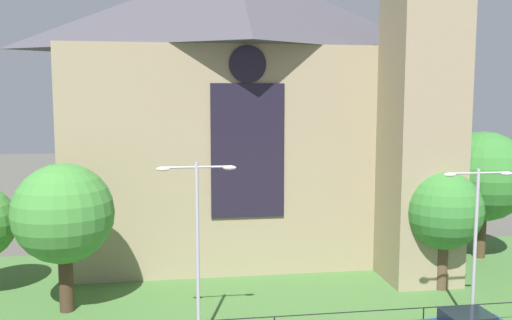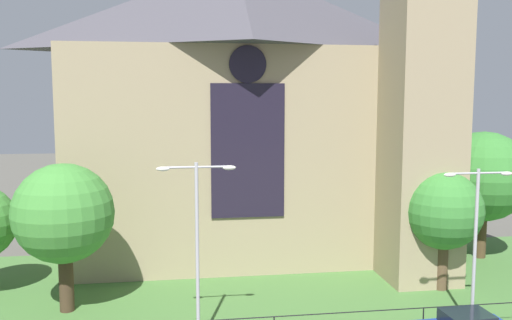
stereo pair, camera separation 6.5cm
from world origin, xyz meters
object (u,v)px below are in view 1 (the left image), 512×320
object	(u,v)px
church_building	(248,106)
tree_left_near	(63,214)
tree_right_near	(443,211)
streetlamp_near	(197,231)
tree_right_far	(483,177)
streetlamp_far	(476,227)

from	to	relation	value
church_building	tree_left_near	size ratio (longest dim) A/B	3.41
tree_right_near	streetlamp_near	xyz separation A→B (m)	(-13.98, -5.24, 0.68)
church_building	tree_right_far	xyz separation A→B (m)	(15.44, -3.70, -4.71)
tree_left_near	church_building	bearing A→B (deg)	41.50
church_building	streetlamp_near	distance (m)	15.88
tree_right_far	tree_left_near	xyz separation A→B (m)	(-26.09, -5.72, -0.51)
church_building	tree_right_far	distance (m)	16.56
tree_right_far	streetlamp_far	xyz separation A→B (m)	(-6.74, -10.75, -0.66)
church_building	streetlamp_far	world-z (taller)	church_building
tree_left_near	streetlamp_far	size ratio (longest dim) A/B	1.00
tree_right_far	streetlamp_near	world-z (taller)	tree_right_far
church_building	tree_right_near	xyz separation A→B (m)	(9.81, -9.21, -5.76)
tree_right_near	streetlamp_far	bearing A→B (deg)	-101.94
church_building	tree_left_near	world-z (taller)	church_building
tree_left_near	streetlamp_far	distance (m)	20.00
tree_left_near	streetlamp_near	world-z (taller)	streetlamp_near
tree_right_far	tree_right_near	bearing A→B (deg)	-135.62
tree_right_far	tree_right_near	xyz separation A→B (m)	(-5.63, -5.51, -1.05)
church_building	tree_right_far	bearing A→B (deg)	-13.49
tree_right_near	streetlamp_far	distance (m)	5.37
tree_left_near	tree_right_near	bearing A→B (deg)	0.59
tree_right_far	tree_right_near	distance (m)	7.94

